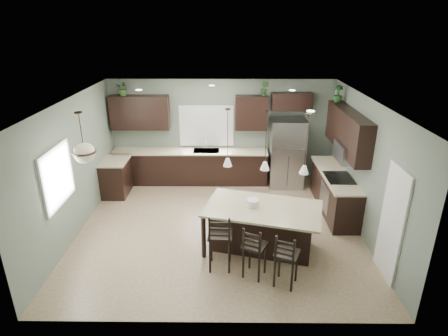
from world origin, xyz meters
TOP-DOWN VIEW (x-y plane):
  - ground at (0.00, 0.00)m, footprint 6.00×6.00m
  - pantry_door at (2.98, -1.55)m, footprint 0.04×0.82m
  - window_back at (-0.40, 2.73)m, footprint 1.35×0.02m
  - window_left at (-2.98, -0.80)m, footprint 0.02×1.10m
  - left_return_cabs at (-2.70, 1.70)m, footprint 0.60×0.90m
  - left_return_countertop at (-2.68, 1.70)m, footprint 0.66×0.96m
  - back_lower_cabs at (-0.85, 2.45)m, footprint 4.20×0.60m
  - back_countertop at (-0.85, 2.43)m, footprint 4.20×0.66m
  - sink_inset at (-0.40, 2.43)m, footprint 0.70×0.45m
  - faucet at (-0.40, 2.40)m, footprint 0.02×0.02m
  - back_upper_left at (-2.15, 2.58)m, footprint 1.55×0.34m
  - back_upper_right at (0.80, 2.58)m, footprint 0.85×0.34m
  - fridge_header at (1.85, 2.58)m, footprint 1.05×0.34m
  - right_lower_cabs at (2.70, 0.87)m, footprint 0.60×2.35m
  - right_countertop at (2.68, 0.87)m, footprint 0.66×2.35m
  - cooktop at (2.68, 0.60)m, footprint 0.58×0.75m
  - wall_oven_front at (2.40, 0.60)m, footprint 0.01×0.72m
  - right_upper_cabs at (2.83, 0.87)m, footprint 0.34×2.35m
  - microwave at (2.78, 0.60)m, footprint 0.40×0.75m
  - refrigerator at (1.75, 2.29)m, footprint 0.90×0.74m
  - kitchen_island at (0.85, -0.80)m, footprint 2.42×1.75m
  - serving_dish at (0.66, -0.75)m, footprint 0.24×0.24m
  - bar_stool_left at (0.05, -1.39)m, footprint 0.44×0.44m
  - bar_stool_center at (0.65, -1.62)m, footprint 0.50×0.50m
  - bar_stool_right at (1.17, -1.86)m, footprint 0.50×0.50m
  - pendant_left at (0.18, -0.62)m, footprint 0.17×0.17m
  - pendant_center at (0.85, -0.80)m, footprint 0.17×0.17m
  - pendant_right at (1.53, -0.98)m, footprint 0.17×0.17m
  - chandelier at (-2.37, -0.90)m, footprint 0.42×0.42m
  - plant_back_left at (-2.52, 2.55)m, footprint 0.42×0.39m
  - plant_back_right at (1.13, 2.55)m, footprint 0.26×0.24m
  - plant_right_wall at (2.80, 1.79)m, footprint 0.27×0.27m
  - room_shell at (0.00, 0.00)m, footprint 6.00×6.00m

SIDE VIEW (x-z plane):
  - ground at x=0.00m, z-range 0.00..0.00m
  - left_return_cabs at x=-2.70m, z-range 0.00..0.90m
  - back_lower_cabs at x=-0.85m, z-range 0.00..0.90m
  - right_lower_cabs at x=2.70m, z-range 0.00..0.90m
  - wall_oven_front at x=2.40m, z-range 0.15..0.75m
  - kitchen_island at x=0.85m, z-range 0.00..0.92m
  - bar_stool_center at x=0.65m, z-range 0.00..1.02m
  - bar_stool_right at x=1.17m, z-range 0.00..1.02m
  - bar_stool_left at x=0.05m, z-range 0.00..1.14m
  - left_return_countertop at x=-2.68m, z-range 0.90..0.94m
  - back_countertop at x=-0.85m, z-range 0.90..0.94m
  - right_countertop at x=2.68m, z-range 0.90..0.94m
  - refrigerator at x=1.75m, z-range 0.00..1.85m
  - sink_inset at x=-0.40m, z-range 0.93..0.94m
  - cooktop at x=2.68m, z-range 0.93..0.95m
  - serving_dish at x=0.66m, z-range 0.92..1.06m
  - pantry_door at x=2.98m, z-range 0.00..2.04m
  - faucet at x=-0.40m, z-range 0.94..1.22m
  - window_back at x=-0.40m, z-range 1.05..2.05m
  - window_left at x=-2.98m, z-range 1.05..2.05m
  - microwave at x=2.78m, z-range 1.35..1.75m
  - room_shell at x=0.00m, z-range -1.30..4.70m
  - back_upper_left at x=-2.15m, z-range 1.50..2.40m
  - back_upper_right at x=0.80m, z-range 1.50..2.40m
  - right_upper_cabs at x=2.83m, z-range 1.50..2.40m
  - fridge_header at x=1.85m, z-range 2.02..2.48m
  - pendant_left at x=0.18m, z-range 1.70..2.80m
  - pendant_center at x=0.85m, z-range 1.70..2.80m
  - pendant_right at x=1.53m, z-range 1.70..2.80m
  - chandelier at x=-2.37m, z-range 1.86..2.80m
  - plant_back_left at x=-2.52m, z-range 2.40..2.78m
  - plant_back_right at x=1.13m, z-range 2.40..2.79m
  - plant_right_wall at x=2.80m, z-range 2.40..2.80m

